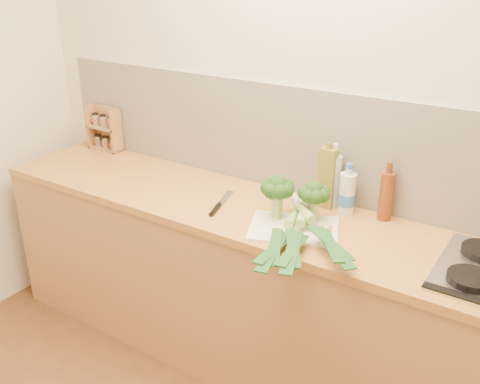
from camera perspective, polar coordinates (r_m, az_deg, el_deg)
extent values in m
plane|color=beige|center=(2.61, 7.66, 7.89)|extent=(3.50, 0.00, 3.50)
cube|color=silver|center=(2.63, 7.41, 5.12)|extent=(3.20, 0.02, 0.54)
cube|color=#AA7146|center=(2.74, 3.85, -11.39)|extent=(3.20, 0.60, 0.86)
cube|color=#B57C35|center=(2.51, 4.12, -2.92)|extent=(3.20, 0.62, 0.04)
cylinder|color=black|center=(2.15, 23.37, -8.48)|extent=(0.17, 0.17, 0.03)
cube|color=white|center=(2.37, 5.75, -3.88)|extent=(0.47, 0.41, 0.01)
cylinder|color=#A1B86B|center=(2.43, 3.98, -1.62)|extent=(0.05, 0.05, 0.10)
sphere|color=#16380F|center=(2.39, 4.05, 0.75)|extent=(0.09, 0.09, 0.09)
sphere|color=#16380F|center=(2.38, 4.95, 0.18)|extent=(0.07, 0.07, 0.07)
sphere|color=#16380F|center=(2.41, 5.00, 0.53)|extent=(0.07, 0.07, 0.07)
sphere|color=#16380F|center=(2.43, 4.33, 0.78)|extent=(0.07, 0.07, 0.07)
sphere|color=#16380F|center=(2.43, 3.46, 0.75)|extent=(0.07, 0.07, 0.07)
sphere|color=#16380F|center=(2.40, 3.01, 0.46)|extent=(0.07, 0.07, 0.07)
sphere|color=#16380F|center=(2.36, 3.34, 0.12)|extent=(0.07, 0.07, 0.07)
sphere|color=#16380F|center=(2.35, 4.21, -0.01)|extent=(0.07, 0.07, 0.07)
cylinder|color=#A1B86B|center=(2.43, 7.80, -1.99)|extent=(0.04, 0.04, 0.09)
sphere|color=#16380F|center=(2.39, 7.93, 0.17)|extent=(0.09, 0.09, 0.09)
sphere|color=#16380F|center=(2.38, 8.79, -0.37)|extent=(0.07, 0.07, 0.07)
sphere|color=#16380F|center=(2.41, 8.78, -0.03)|extent=(0.07, 0.07, 0.07)
sphere|color=#16380F|center=(2.43, 8.13, 0.21)|extent=(0.07, 0.07, 0.07)
sphere|color=#16380F|center=(2.42, 7.31, 0.18)|extent=(0.07, 0.07, 0.07)
sphere|color=#16380F|center=(2.39, 6.94, -0.10)|extent=(0.07, 0.07, 0.07)
sphere|color=#16380F|center=(2.36, 7.29, -0.43)|extent=(0.07, 0.07, 0.07)
sphere|color=#16380F|center=(2.36, 8.13, -0.55)|extent=(0.07, 0.07, 0.07)
cylinder|color=white|center=(2.51, 6.30, -1.55)|extent=(0.07, 0.12, 0.04)
cylinder|color=#96BC5E|center=(2.40, 5.61, -2.75)|extent=(0.08, 0.15, 0.04)
cube|color=#17431A|center=(2.15, 3.68, -6.05)|extent=(0.06, 0.30, 0.02)
cube|color=#17431A|center=(2.13, 3.54, -6.26)|extent=(0.13, 0.34, 0.01)
cube|color=#17431A|center=(2.16, 3.76, -5.83)|extent=(0.16, 0.27, 0.02)
cylinder|color=white|center=(2.50, 7.04, -1.31)|extent=(0.08, 0.13, 0.04)
cylinder|color=#96BC5E|center=(2.38, 6.66, -2.62)|extent=(0.09, 0.16, 0.04)
cube|color=#17431A|center=(2.11, 5.63, -6.17)|extent=(0.09, 0.30, 0.02)
cube|color=#17431A|center=(2.09, 5.55, -6.38)|extent=(0.16, 0.34, 0.01)
cube|color=#17431A|center=(2.12, 5.67, -5.94)|extent=(0.18, 0.26, 0.02)
cylinder|color=white|center=(2.47, 6.10, -1.05)|extent=(0.11, 0.11, 0.04)
cylinder|color=#96BC5E|center=(2.37, 7.05, -2.25)|extent=(0.13, 0.13, 0.04)
cube|color=#17431A|center=(2.13, 9.68, -5.57)|extent=(0.21, 0.27, 0.02)
cube|color=#17431A|center=(2.11, 9.89, -5.77)|extent=(0.28, 0.27, 0.01)
cube|color=#17431A|center=(2.14, 9.59, -5.35)|extent=(0.26, 0.19, 0.02)
cube|color=silver|center=(2.66, -1.59, -0.67)|extent=(0.09, 0.19, 0.00)
cylinder|color=black|center=(2.53, -2.67, -1.85)|extent=(0.06, 0.12, 0.02)
cube|color=#AC7649|center=(3.45, -13.85, 6.73)|extent=(0.23, 0.01, 0.27)
cube|color=#AC7649|center=(3.46, -14.08, 4.53)|extent=(0.23, 0.09, 0.01)
cube|color=#AC7649|center=(3.42, -14.30, 6.71)|extent=(0.23, 0.09, 0.01)
cube|color=#AC7649|center=(3.50, -15.50, 6.81)|extent=(0.01, 0.09, 0.27)
cube|color=#AC7649|center=(3.35, -13.02, 6.31)|extent=(0.01, 0.09, 0.27)
cylinder|color=gray|center=(3.50, -14.91, 5.30)|extent=(0.04, 0.04, 0.06)
cylinder|color=gray|center=(3.45, -14.14, 5.13)|extent=(0.04, 0.04, 0.06)
cylinder|color=gray|center=(3.40, -13.35, 4.95)|extent=(0.04, 0.04, 0.06)
cylinder|color=gray|center=(3.46, -15.15, 7.48)|extent=(0.04, 0.04, 0.06)
cylinder|color=gray|center=(3.41, -14.37, 7.34)|extent=(0.04, 0.04, 0.06)
cylinder|color=gray|center=(3.36, -13.57, 7.19)|extent=(0.04, 0.04, 0.06)
cube|color=olive|center=(2.55, 9.26, 1.45)|extent=(0.08, 0.05, 0.30)
cylinder|color=olive|center=(2.50, 9.50, 4.91)|extent=(0.02, 0.02, 0.03)
cylinder|color=silver|center=(2.58, 9.93, 1.12)|extent=(0.07, 0.07, 0.25)
cylinder|color=silver|center=(2.52, 10.17, 4.41)|extent=(0.03, 0.03, 0.06)
cylinder|color=#673013|center=(2.50, 15.33, -0.45)|extent=(0.06, 0.06, 0.23)
cylinder|color=#673013|center=(2.45, 15.67, 2.53)|extent=(0.03, 0.03, 0.05)
cylinder|color=silver|center=(2.53, 11.34, -0.16)|extent=(0.08, 0.08, 0.19)
cylinder|color=silver|center=(2.49, 11.55, 2.21)|extent=(0.03, 0.03, 0.03)
cylinder|color=#336EC0|center=(2.54, 11.29, -0.76)|extent=(0.08, 0.08, 0.06)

